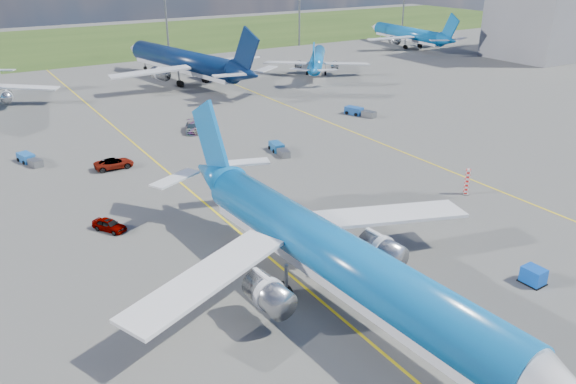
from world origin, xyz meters
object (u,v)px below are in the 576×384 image
main_airliner (336,303)px  service_car_c (192,127)px  uld_container (533,276)px  warning_post (467,182)px  bg_jet_ene (407,47)px  baggage_tug_c (29,159)px  service_car_b (114,163)px  baggage_tug_w (279,149)px  service_car_a (109,225)px  bg_jet_ne (317,73)px  bg_jet_n (185,82)px  baggage_tug_e (359,112)px

main_airliner → service_car_c: 48.85m
main_airliner → uld_container: 16.73m
warning_post → bg_jet_ene: bg_jet_ene is taller
baggage_tug_c → bg_jet_ene: bearing=7.3°
service_car_b → baggage_tug_w: size_ratio=0.95×
bg_jet_ene → main_airliner: 132.12m
uld_container → service_car_a: size_ratio=0.48×
bg_jet_ne → baggage_tug_w: 55.31m
warning_post → bg_jet_n: 72.56m
service_car_a → baggage_tug_e: (47.34, 20.30, -0.04)m
warning_post → main_airliner: bearing=-159.3°
bg_jet_ne → service_car_b: bearing=70.5°
service_car_b → service_car_a: bearing=164.3°
bg_jet_ene → baggage_tug_c: (-108.84, -46.33, 0.52)m
main_airliner → baggage_tug_e: size_ratio=7.97×
bg_jet_ene → baggage_tug_e: bg_jet_ene is taller
uld_container → baggage_tug_c: size_ratio=0.34×
service_car_a → baggage_tug_c: size_ratio=0.71×
bg_jet_ne → service_car_c: bearing=70.6°
bg_jet_ne → bg_jet_n: bearing=24.6°
service_car_a → main_airliner: bearing=-93.3°
service_car_a → baggage_tug_e: bearing=-7.6°
main_airliner → service_car_c: bearing=76.6°
bg_jet_n → uld_container: bg_jet_n is taller
bg_jet_ene → service_car_c: bearing=33.9°
warning_post → service_car_c: bearing=113.4°
bg_jet_n → bg_jet_ne: bearing=156.7°
bg_jet_ne → baggage_tug_e: 36.16m
service_car_b → warning_post: bearing=-131.2°
bg_jet_ene → main_airliner: main_airliner is taller
bg_jet_ne → bg_jet_ene: (43.72, 17.51, 0.00)m
bg_jet_ne → uld_container: bearing=104.4°
bg_jet_ne → uld_container: size_ratio=18.89×
bg_jet_n → bg_jet_ene: bearing=178.2°
bg_jet_ene → main_airliner: (-94.07, -92.77, 0.00)m
service_car_b → baggage_tug_e: bearing=-83.6°
service_car_a → service_car_c: bearing=22.1°
baggage_tug_w → bg_jet_ene: bearing=46.8°
service_car_b → bg_jet_n: bearing=-30.3°
bg_jet_ene → baggage_tug_e: (-58.10, -50.68, 0.58)m
bg_jet_ene → baggage_tug_w: 99.35m
service_car_c → uld_container: bearing=-60.8°
main_airliner → service_car_c: (8.53, 48.09, 0.70)m
service_car_b → baggage_tug_c: service_car_b is taller
bg_jet_n → service_car_b: size_ratio=10.19×
bg_jet_ene → baggage_tug_w: bearing=43.4°
warning_post → bg_jet_ne: bearing=69.1°
baggage_tug_w → service_car_c: bearing=122.1°
service_car_b → baggage_tug_e: service_car_b is taller
uld_container → service_car_c: service_car_c is taller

